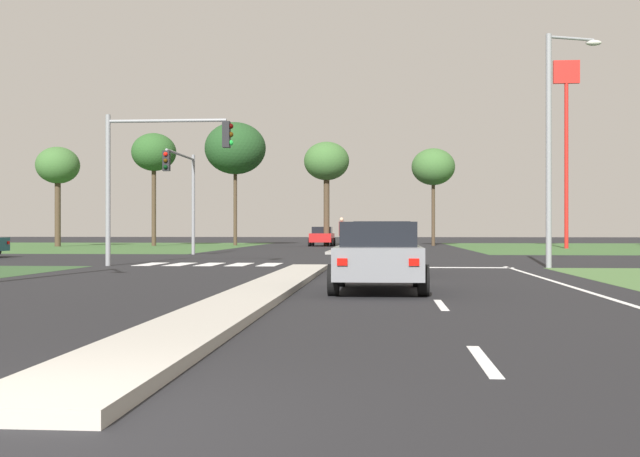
% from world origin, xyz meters
% --- Properties ---
extents(ground_plane, '(200.00, 200.00, 0.00)m').
position_xyz_m(ground_plane, '(0.00, 30.00, 0.00)').
color(ground_plane, black).
extents(grass_verge_far_left, '(35.00, 35.00, 0.01)m').
position_xyz_m(grass_verge_far_left, '(-25.50, 54.50, 0.00)').
color(grass_verge_far_left, '#385B2D').
rests_on(grass_verge_far_left, ground).
extents(median_island_near, '(1.20, 22.00, 0.14)m').
position_xyz_m(median_island_near, '(0.00, 11.00, 0.07)').
color(median_island_near, '#ADA89E').
rests_on(median_island_near, ground).
extents(median_island_far, '(1.20, 36.00, 0.14)m').
position_xyz_m(median_island_far, '(0.00, 55.00, 0.07)').
color(median_island_far, gray).
rests_on(median_island_far, ground).
extents(lane_dash_near, '(0.14, 2.00, 0.01)m').
position_xyz_m(lane_dash_near, '(3.50, 3.07, 0.01)').
color(lane_dash_near, silver).
rests_on(lane_dash_near, ground).
extents(lane_dash_second, '(0.14, 2.00, 0.01)m').
position_xyz_m(lane_dash_second, '(3.50, 9.07, 0.01)').
color(lane_dash_second, silver).
rests_on(lane_dash_second, ground).
extents(lane_dash_third, '(0.14, 2.00, 0.01)m').
position_xyz_m(lane_dash_third, '(3.50, 15.07, 0.01)').
color(lane_dash_third, silver).
rests_on(lane_dash_third, ground).
extents(lane_dash_fourth, '(0.14, 2.00, 0.01)m').
position_xyz_m(lane_dash_fourth, '(3.50, 21.07, 0.01)').
color(lane_dash_fourth, silver).
rests_on(lane_dash_fourth, ground).
extents(edge_line_right, '(0.14, 24.00, 0.01)m').
position_xyz_m(edge_line_right, '(6.85, 12.00, 0.01)').
color(edge_line_right, silver).
rests_on(edge_line_right, ground).
extents(stop_bar_near, '(6.40, 0.50, 0.01)m').
position_xyz_m(stop_bar_near, '(3.80, 23.00, 0.01)').
color(stop_bar_near, silver).
rests_on(stop_bar_near, ground).
extents(crosswalk_bar_near, '(0.70, 2.80, 0.01)m').
position_xyz_m(crosswalk_bar_near, '(-6.40, 24.80, 0.01)').
color(crosswalk_bar_near, silver).
rests_on(crosswalk_bar_near, ground).
extents(crosswalk_bar_second, '(0.70, 2.80, 0.01)m').
position_xyz_m(crosswalk_bar_second, '(-5.25, 24.80, 0.01)').
color(crosswalk_bar_second, silver).
rests_on(crosswalk_bar_second, ground).
extents(crosswalk_bar_third, '(0.70, 2.80, 0.01)m').
position_xyz_m(crosswalk_bar_third, '(-4.10, 24.80, 0.01)').
color(crosswalk_bar_third, silver).
rests_on(crosswalk_bar_third, ground).
extents(crosswalk_bar_fourth, '(0.70, 2.80, 0.01)m').
position_xyz_m(crosswalk_bar_fourth, '(-2.95, 24.80, 0.01)').
color(crosswalk_bar_fourth, silver).
rests_on(crosswalk_bar_fourth, ground).
extents(crosswalk_bar_fifth, '(0.70, 2.80, 0.01)m').
position_xyz_m(crosswalk_bar_fifth, '(-1.80, 24.80, 0.01)').
color(crosswalk_bar_fifth, silver).
rests_on(crosswalk_bar_fifth, ground).
extents(car_silver_near, '(2.06, 4.28, 1.57)m').
position_xyz_m(car_silver_near, '(2.44, 18.63, 0.80)').
color(car_silver_near, '#B7B7BC').
rests_on(car_silver_near, ground).
extents(car_grey_second, '(2.03, 4.16, 1.50)m').
position_xyz_m(car_grey_second, '(2.38, 12.21, 0.77)').
color(car_grey_second, slate).
rests_on(car_grey_second, ground).
extents(car_red_fourth, '(1.95, 4.32, 1.53)m').
position_xyz_m(car_red_fourth, '(-2.37, 58.21, 0.78)').
color(car_red_fourth, '#A31919').
rests_on(car_red_fourth, ground).
extents(traffic_signal_near_left, '(4.76, 0.32, 5.56)m').
position_xyz_m(traffic_signal_near_left, '(-5.88, 23.40, 3.84)').
color(traffic_signal_near_left, gray).
rests_on(traffic_signal_near_left, ground).
extents(traffic_signal_far_left, '(0.32, 5.63, 5.31)m').
position_xyz_m(traffic_signal_far_left, '(-7.60, 34.47, 3.73)').
color(traffic_signal_far_left, gray).
rests_on(traffic_signal_far_left, ground).
extents(street_lamp_second, '(2.07, 0.86, 8.15)m').
position_xyz_m(street_lamp_second, '(8.40, 23.17, 4.59)').
color(street_lamp_second, gray).
rests_on(street_lamp_second, ground).
extents(pedestrian_at_median, '(0.34, 0.34, 1.90)m').
position_xyz_m(pedestrian_at_median, '(0.03, 41.95, 1.30)').
color(pedestrian_at_median, '#232833').
rests_on(pedestrian_at_median, median_island_far).
extents(fastfood_pole_sign, '(1.80, 0.40, 13.10)m').
position_xyz_m(fastfood_pole_sign, '(15.22, 51.61, 9.44)').
color(fastfood_pole_sign, red).
rests_on(fastfood_pole_sign, ground).
extents(treeline_near, '(3.36, 3.36, 7.74)m').
position_xyz_m(treeline_near, '(-22.73, 54.96, 6.20)').
color(treeline_near, '#423323').
rests_on(treeline_near, ground).
extents(treeline_second, '(3.59, 3.59, 9.09)m').
position_xyz_m(treeline_second, '(-15.97, 57.89, 7.48)').
color(treeline_second, '#423323').
rests_on(treeline_second, ground).
extents(treeline_third, '(5.07, 5.07, 10.21)m').
position_xyz_m(treeline_third, '(-9.75, 60.22, 8.03)').
color(treeline_third, '#423323').
rests_on(treeline_third, ground).
extents(treeline_fourth, '(3.54, 3.54, 8.19)m').
position_xyz_m(treeline_fourth, '(-1.94, 57.11, 6.56)').
color(treeline_fourth, '#423323').
rests_on(treeline_fourth, ground).
extents(treeline_fifth, '(3.50, 3.50, 7.88)m').
position_xyz_m(treeline_fifth, '(6.52, 59.78, 6.35)').
color(treeline_fifth, '#423323').
rests_on(treeline_fifth, ground).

